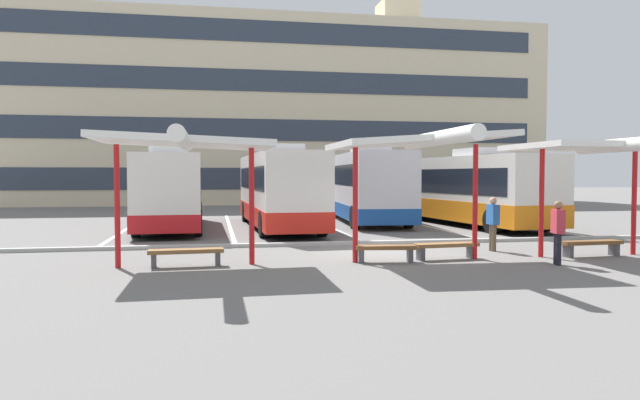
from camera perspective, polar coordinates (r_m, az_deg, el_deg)
The scene contains 21 objects.
ground_plane at distance 17.84m, azimuth 6.33°, elevation -5.03°, with size 160.00×160.00×0.00m, color slate.
terminal_building at distance 51.14m, azimuth -4.57°, elevation 8.22°, with size 44.54×11.86×17.64m.
coach_bus_0 at distance 26.01m, azimuth -14.26°, elevation 0.82°, with size 2.73×10.21×3.48m.
coach_bus_1 at distance 25.54m, azimuth -4.07°, elevation 0.94°, with size 2.81×11.01×3.56m.
coach_bus_2 at distance 29.21m, azimuth 4.36°, elevation 1.30°, with size 3.35×11.28×3.70m.
coach_bus_3 at distance 28.40m, azimuth 13.72°, elevation 0.93°, with size 3.86×12.24×3.50m.
lane_stripe_0 at distance 27.16m, azimuth -18.10°, elevation -2.55°, with size 0.16×14.00×0.01m, color white.
lane_stripe_1 at distance 26.91m, azimuth -8.81°, elevation -2.50°, with size 0.16×14.00×0.01m, color white.
lane_stripe_2 at distance 27.38m, azimuth 0.40°, elevation -2.39°, with size 0.16×14.00×0.01m, color white.
lane_stripe_3 at distance 28.52m, azimuth 9.09°, elevation -2.23°, with size 0.16×14.00×0.01m, color white.
lane_stripe_4 at distance 30.26m, azimuth 16.95°, elevation -2.03°, with size 0.16×14.00×0.01m, color white.
waiting_shelter_0 at distance 14.93m, azimuth -13.05°, elevation 5.33°, with size 4.33×5.18×3.33m.
bench_0 at distance 15.21m, azimuth -12.92°, elevation -5.09°, with size 1.89×0.52×0.45m.
waiting_shelter_1 at distance 15.72m, azimuth 9.77°, elevation 5.51°, with size 4.39×5.41×3.46m.
bench_1 at distance 15.67m, azimuth 6.41°, elevation -4.85°, with size 1.65×0.63×0.45m.
bench_2 at distance 16.49m, azimuth 12.20°, elevation -4.50°, with size 1.87×0.59×0.45m.
waiting_shelter_2 at distance 18.18m, azimuth 25.30°, elevation 4.54°, with size 3.94×5.18×3.28m.
bench_3 at distance 18.37m, azimuth 24.93°, elevation -3.96°, with size 1.86×0.55×0.45m.
platform_kerb at distance 19.60m, azimuth 4.77°, elevation -4.17°, with size 44.00×0.24×0.12m, color #ADADA8.
waiting_passenger_0 at distance 18.55m, azimuth 16.49°, elevation -1.89°, with size 0.23×0.48×1.65m.
waiting_passenger_1 at distance 16.27m, azimuth 22.16°, elevation -2.54°, with size 0.33×0.52×1.66m.
Camera 1 is at (-5.08, -16.94, 2.33)m, focal length 32.84 mm.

